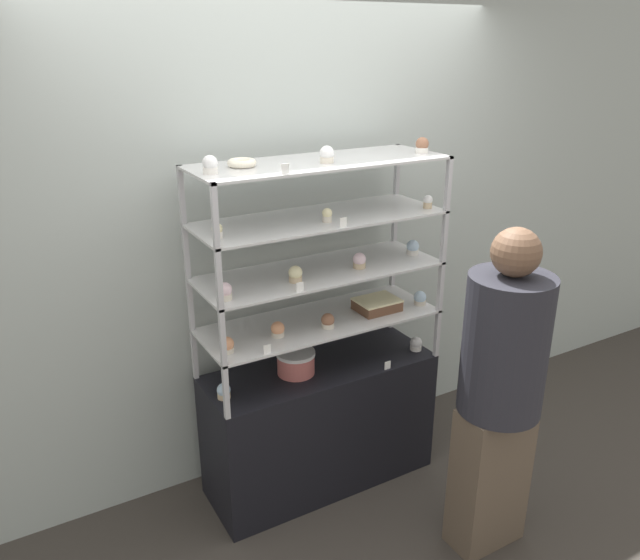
# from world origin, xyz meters

# --- Properties ---
(ground_plane) EXTENTS (20.00, 20.00, 0.00)m
(ground_plane) POSITION_xyz_m (0.00, 0.00, 0.00)
(ground_plane) COLOR #38332D
(back_wall) EXTENTS (8.00, 0.05, 2.60)m
(back_wall) POSITION_xyz_m (0.00, 0.37, 1.30)
(back_wall) COLOR #A8B2AD
(back_wall) RESTS_ON ground_plane
(display_base) EXTENTS (1.23, 0.44, 0.71)m
(display_base) POSITION_xyz_m (0.00, 0.00, 0.36)
(display_base) COLOR black
(display_base) RESTS_ON ground_plane
(display_riser_lower) EXTENTS (1.23, 0.44, 0.27)m
(display_riser_lower) POSITION_xyz_m (0.00, 0.00, 0.96)
(display_riser_lower) COLOR #B7B7BC
(display_riser_lower) RESTS_ON display_base
(display_riser_middle) EXTENTS (1.23, 0.44, 0.27)m
(display_riser_middle) POSITION_xyz_m (0.00, 0.00, 1.23)
(display_riser_middle) COLOR #B7B7BC
(display_riser_middle) RESTS_ON display_riser_lower
(display_riser_upper) EXTENTS (1.23, 0.44, 0.27)m
(display_riser_upper) POSITION_xyz_m (0.00, 0.00, 1.50)
(display_riser_upper) COLOR #B7B7BC
(display_riser_upper) RESTS_ON display_riser_middle
(display_riser_top) EXTENTS (1.23, 0.44, 0.27)m
(display_riser_top) POSITION_xyz_m (0.00, 0.00, 1.77)
(display_riser_top) COLOR #B7B7BC
(display_riser_top) RESTS_ON display_riser_upper
(layer_cake_centerpiece) EXTENTS (0.20, 0.20, 0.12)m
(layer_cake_centerpiece) POSITION_xyz_m (-0.14, 0.00, 0.77)
(layer_cake_centerpiece) COLOR #C66660
(layer_cake_centerpiece) RESTS_ON display_base
(sheet_cake_frosted) EXTENTS (0.22, 0.17, 0.06)m
(sheet_cake_frosted) POSITION_xyz_m (0.32, -0.04, 1.01)
(sheet_cake_frosted) COLOR brown
(sheet_cake_frosted) RESTS_ON display_riser_lower
(cupcake_0) EXTENTS (0.07, 0.07, 0.08)m
(cupcake_0) POSITION_xyz_m (-0.55, -0.04, 0.75)
(cupcake_0) COLOR #CCB28C
(cupcake_0) RESTS_ON display_base
(cupcake_1) EXTENTS (0.07, 0.07, 0.08)m
(cupcake_1) POSITION_xyz_m (0.55, -0.10, 0.75)
(cupcake_1) COLOR white
(cupcake_1) RESTS_ON display_base
(price_tag_0) EXTENTS (0.04, 0.00, 0.04)m
(price_tag_0) POSITION_xyz_m (0.29, -0.20, 0.73)
(price_tag_0) COLOR white
(price_tag_0) RESTS_ON display_base
(cupcake_2) EXTENTS (0.07, 0.07, 0.07)m
(cupcake_2) POSITION_xyz_m (-0.55, -0.10, 1.02)
(cupcake_2) COLOR beige
(cupcake_2) RESTS_ON display_riser_lower
(cupcake_3) EXTENTS (0.07, 0.07, 0.07)m
(cupcake_3) POSITION_xyz_m (-0.27, -0.06, 1.02)
(cupcake_3) COLOR beige
(cupcake_3) RESTS_ON display_riser_lower
(cupcake_4) EXTENTS (0.07, 0.07, 0.07)m
(cupcake_4) POSITION_xyz_m (-0.01, -0.10, 1.02)
(cupcake_4) COLOR beige
(cupcake_4) RESTS_ON display_riser_lower
(cupcake_5) EXTENTS (0.07, 0.07, 0.07)m
(cupcake_5) POSITION_xyz_m (0.57, -0.10, 1.02)
(cupcake_5) COLOR beige
(cupcake_5) RESTS_ON display_riser_lower
(price_tag_1) EXTENTS (0.04, 0.00, 0.04)m
(price_tag_1) POSITION_xyz_m (-0.39, -0.20, 1.00)
(price_tag_1) COLOR white
(price_tag_1) RESTS_ON display_riser_lower
(cupcake_6) EXTENTS (0.07, 0.07, 0.08)m
(cupcake_6) POSITION_xyz_m (-0.55, -0.12, 1.29)
(cupcake_6) COLOR beige
(cupcake_6) RESTS_ON display_riser_middle
(cupcake_7) EXTENTS (0.07, 0.07, 0.08)m
(cupcake_7) POSITION_xyz_m (-0.18, -0.08, 1.29)
(cupcake_7) COLOR #CCB28C
(cupcake_7) RESTS_ON display_riser_middle
(cupcake_8) EXTENTS (0.07, 0.07, 0.08)m
(cupcake_8) POSITION_xyz_m (0.18, -0.07, 1.29)
(cupcake_8) COLOR #CCB28C
(cupcake_8) RESTS_ON display_riser_middle
(cupcake_9) EXTENTS (0.07, 0.07, 0.08)m
(cupcake_9) POSITION_xyz_m (0.55, -0.03, 1.29)
(cupcake_9) COLOR white
(cupcake_9) RESTS_ON display_riser_middle
(price_tag_2) EXTENTS (0.04, 0.00, 0.04)m
(price_tag_2) POSITION_xyz_m (-0.22, -0.20, 1.27)
(price_tag_2) COLOR white
(price_tag_2) RESTS_ON display_riser_middle
(cupcake_10) EXTENTS (0.05, 0.05, 0.07)m
(cupcake_10) POSITION_xyz_m (-0.55, -0.08, 1.55)
(cupcake_10) COLOR white
(cupcake_10) RESTS_ON display_riser_upper
(cupcake_11) EXTENTS (0.05, 0.05, 0.07)m
(cupcake_11) POSITION_xyz_m (-0.01, -0.09, 1.55)
(cupcake_11) COLOR beige
(cupcake_11) RESTS_ON display_riser_upper
(cupcake_12) EXTENTS (0.05, 0.05, 0.07)m
(cupcake_12) POSITION_xyz_m (0.56, -0.12, 1.55)
(cupcake_12) COLOR #CCB28C
(cupcake_12) RESTS_ON display_riser_upper
(price_tag_3) EXTENTS (0.04, 0.00, 0.04)m
(price_tag_3) POSITION_xyz_m (0.01, -0.20, 1.54)
(price_tag_3) COLOR white
(price_tag_3) RESTS_ON display_riser_upper
(cupcake_13) EXTENTS (0.06, 0.06, 0.08)m
(cupcake_13) POSITION_xyz_m (-0.55, -0.04, 1.83)
(cupcake_13) COLOR white
(cupcake_13) RESTS_ON display_riser_top
(cupcake_14) EXTENTS (0.06, 0.06, 0.08)m
(cupcake_14) POSITION_xyz_m (-0.00, -0.06, 1.83)
(cupcake_14) COLOR beige
(cupcake_14) RESTS_ON display_riser_top
(cupcake_15) EXTENTS (0.06, 0.06, 0.08)m
(cupcake_15) POSITION_xyz_m (0.54, -0.07, 1.83)
(cupcake_15) COLOR white
(cupcake_15) RESTS_ON display_riser_top
(price_tag_4) EXTENTS (0.04, 0.00, 0.04)m
(price_tag_4) POSITION_xyz_m (-0.28, -0.20, 1.81)
(price_tag_4) COLOR white
(price_tag_4) RESTS_ON display_riser_top
(donut_glazed) EXTENTS (0.13, 0.13, 0.03)m
(donut_glazed) POSITION_xyz_m (-0.37, 0.04, 1.81)
(donut_glazed) COLOR #EFE5CC
(donut_glazed) RESTS_ON display_riser_top
(customer_figure) EXTENTS (0.37, 0.37, 1.60)m
(customer_figure) POSITION_xyz_m (0.47, -0.80, 0.86)
(customer_figure) COLOR brown
(customer_figure) RESTS_ON ground_plane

